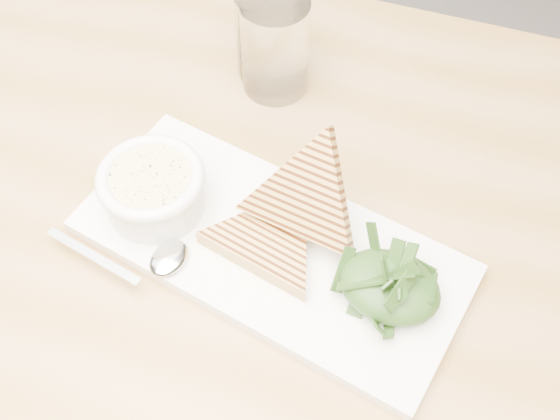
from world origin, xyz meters
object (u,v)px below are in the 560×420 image
at_px(table_top, 179,232).
at_px(platter, 271,248).
at_px(glass_near, 267,35).
at_px(soup_bowl, 154,194).
at_px(glass_far, 275,46).

bearing_deg(table_top, platter, 6.30).
bearing_deg(platter, glass_near, 117.99).
height_order(soup_bowl, glass_near, glass_near).
bearing_deg(glass_near, glass_far, -41.58).
height_order(platter, soup_bowl, soup_bowl).
bearing_deg(table_top, glass_far, 89.62).
bearing_deg(glass_far, platter, -64.16).
distance_m(soup_bowl, glass_near, 0.25).
bearing_deg(glass_far, glass_near, 138.42).
relative_size(soup_bowl, glass_near, 0.91).
bearing_deg(platter, soup_bowl, -175.15).
xyz_separation_m(table_top, glass_near, (-0.02, 0.25, 0.08)).
xyz_separation_m(platter, glass_far, (-0.11, 0.22, 0.05)).
height_order(soup_bowl, glass_far, glass_far).
distance_m(soup_bowl, glass_far, 0.23).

